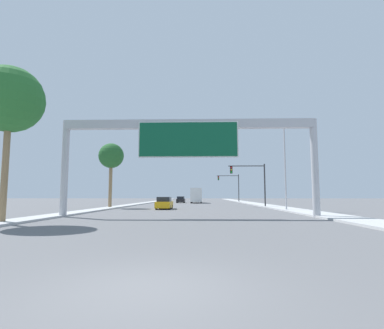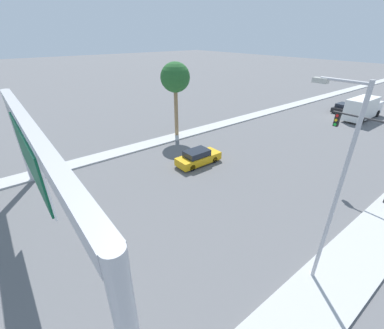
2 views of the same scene
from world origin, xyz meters
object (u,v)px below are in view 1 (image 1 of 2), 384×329
car_far_left (181,200)px  traffic_light_mid_block (232,183)px  sign_gantry (188,140)px  car_near_center (164,203)px  truck_box_primary (196,195)px  traffic_light_near_intersection (253,177)px  street_lamp_right (283,159)px  palm_tree_foreground (9,100)px  palm_tree_background (111,157)px

car_far_left → traffic_light_mid_block: (12.06, 6.50, 3.93)m
sign_gantry → car_near_center: sign_gantry is taller
truck_box_primary → traffic_light_near_intersection: bearing=-68.5°
car_far_left → street_lamp_right: (13.63, -33.82, 5.08)m
car_far_left → truck_box_primary: (3.50, -1.86, 0.96)m
truck_box_primary → palm_tree_foreground: palm_tree_foreground is taller
sign_gantry → palm_tree_background: size_ratio=2.36×
car_far_left → palm_tree_foreground: palm_tree_foreground is taller
sign_gantry → palm_tree_foreground: palm_tree_foreground is taller
truck_box_primary → car_far_left: bearing=152.0°
traffic_light_near_intersection → car_near_center: bearing=-150.7°
traffic_light_near_intersection → traffic_light_mid_block: bearing=90.0°
car_far_left → traffic_light_near_intersection: size_ratio=0.71×
sign_gantry → car_far_left: 44.07m
sign_gantry → traffic_light_near_intersection: bearing=67.0°
palm_tree_foreground → car_near_center: bearing=68.7°
car_far_left → palm_tree_foreground: 50.37m
sign_gantry → traffic_light_mid_block: size_ratio=3.03×
car_near_center → palm_tree_background: size_ratio=0.52×
car_near_center → sign_gantry: bearing=-75.3°
traffic_light_near_intersection → palm_tree_foreground: size_ratio=0.64×
sign_gantry → street_lamp_right: (10.13, 9.77, -0.36)m
palm_tree_foreground → truck_box_primary: bearing=77.0°
palm_tree_background → street_lamp_right: 22.19m
truck_box_primary → traffic_light_mid_block: bearing=44.3°
car_near_center → palm_tree_background: 10.19m
car_far_left → street_lamp_right: 36.81m
sign_gantry → car_near_center: size_ratio=4.54×
traffic_light_mid_block → sign_gantry: bearing=-99.7°
sign_gantry → street_lamp_right: 14.08m
truck_box_primary → street_lamp_right: size_ratio=0.84×
car_near_center → car_far_left: 30.25m
sign_gantry → truck_box_primary: sign_gantry is taller
traffic_light_near_intersection → traffic_light_mid_block: traffic_light_mid_block is taller
palm_tree_background → sign_gantry: bearing=-55.5°
sign_gantry → truck_box_primary: (0.00, 41.73, -4.48)m
truck_box_primary → street_lamp_right: street_lamp_right is taller
traffic_light_near_intersection → palm_tree_foreground: (-19.47, -25.83, 3.34)m
car_near_center → street_lamp_right: street_lamp_right is taller
sign_gantry → palm_tree_background: bearing=124.5°
traffic_light_near_intersection → street_lamp_right: street_lamp_right is taller
traffic_light_near_intersection → palm_tree_background: (-19.64, -3.95, 2.60)m
traffic_light_mid_block → palm_tree_background: bearing=-120.1°
car_near_center → traffic_light_near_intersection: 14.25m
palm_tree_background → truck_box_primary: bearing=66.5°
palm_tree_background → street_lamp_right: (21.23, -6.37, -1.14)m
car_far_left → truck_box_primary: truck_box_primary is taller
sign_gantry → truck_box_primary: size_ratio=2.43×
palm_tree_foreground → palm_tree_background: palm_tree_foreground is taller
palm_tree_foreground → palm_tree_background: size_ratio=1.12×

